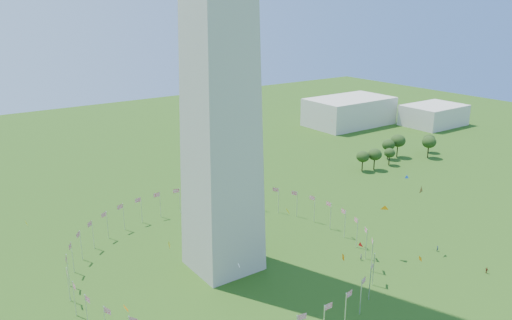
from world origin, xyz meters
The scene contains 5 objects.
flag_ring centered at (0.00, 50.00, 4.50)m, with size 80.24×80.24×9.00m.
gov_building_east_a centered at (150.00, 150.00, 8.00)m, with size 50.00×30.00×16.00m, color beige.
gov_building_east_b centered at (190.00, 120.00, 6.00)m, with size 35.00×25.00×12.00m, color beige.
kites_aloft centered at (18.58, 23.83, 18.09)m, with size 99.11×69.20×33.60m.
tree_line_east centered at (116.00, 85.33, 4.73)m, with size 52.78×15.71×10.63m.
Camera 1 is at (-63.65, -54.83, 68.71)m, focal length 35.00 mm.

